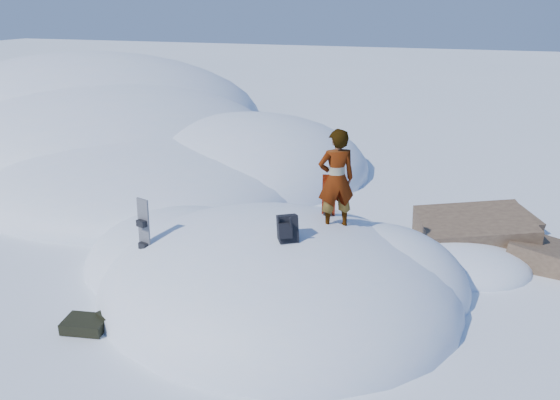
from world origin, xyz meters
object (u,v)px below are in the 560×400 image
(snowboard_red, at_px, (328,207))
(person, at_px, (336,179))
(backpack, at_px, (287,229))
(snowboard_dark, at_px, (144,237))

(snowboard_red, relative_size, person, 0.74)
(snowboard_red, bearing_deg, backpack, -117.64)
(backpack, bearing_deg, snowboard_red, 44.93)
(backpack, bearing_deg, person, 29.25)
(backpack, height_order, person, person)
(snowboard_dark, relative_size, person, 0.80)
(snowboard_red, distance_m, backpack, 1.54)
(snowboard_dark, xyz_separation_m, person, (3.29, 1.29, 1.05))
(snowboard_dark, bearing_deg, snowboard_red, 46.47)
(snowboard_red, xyz_separation_m, snowboard_dark, (-3.06, -1.72, -0.32))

